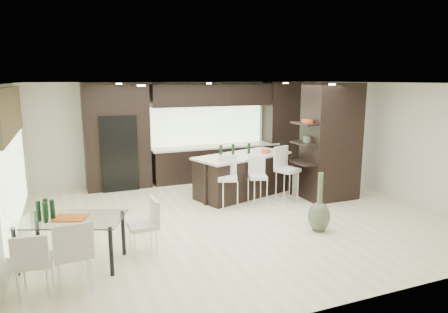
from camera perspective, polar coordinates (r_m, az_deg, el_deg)
name	(u,v)px	position (r m, az deg, el deg)	size (l,w,h in m)	color
ground	(235,216)	(8.29, 1.57, -8.56)	(8.00, 8.00, 0.00)	beige
back_wall	(185,131)	(11.20, -5.57, 3.63)	(8.00, 0.02, 2.70)	beige
left_wall	(10,169)	(7.35, -28.30, -1.53)	(0.02, 7.00, 2.70)	beige
right_wall	(390,141)	(10.21, 22.69, 2.11)	(0.02, 7.00, 2.70)	beige
ceiling	(236,83)	(7.82, 1.67, 10.43)	(8.00, 7.00, 0.02)	white
window_left	(14,166)	(7.54, -27.85, -1.20)	(0.04, 3.20, 1.90)	#B2D199
window_back	(206,123)	(11.32, -2.61, 4.77)	(3.40, 0.04, 1.20)	#B2D199
stone_accent	(10,112)	(7.42, -28.24, 5.63)	(0.08, 3.00, 0.80)	brown
ceiling_spots	(231,84)	(8.04, 0.95, 10.31)	(4.00, 3.00, 0.02)	white
back_cabinetry	(206,132)	(11.04, -2.59, 3.57)	(6.80, 0.68, 2.70)	black
refrigerator	(118,152)	(10.51, -14.91, 0.62)	(0.90, 0.68, 1.90)	black
partition_column	(331,142)	(9.59, 15.03, 2.07)	(1.20, 0.80, 2.70)	black
kitchen_island	(243,175)	(9.66, 2.67, -2.64)	(2.40, 1.03, 1.00)	black
stool_left	(227,188)	(8.66, 0.49, -4.48)	(0.41, 0.41, 0.93)	beige
stool_mid	(258,185)	(8.97, 4.82, -4.15)	(0.39, 0.39, 0.88)	beige
stool_right	(287,180)	(9.27, 8.99, -3.29)	(0.45, 0.45, 1.02)	beige
bench	(254,179)	(10.36, 4.36, -3.24)	(1.21, 0.46, 0.46)	black
floor_vase	(320,202)	(7.58, 13.50, -6.37)	(0.41, 0.41, 1.11)	#47563D
dining_table	(72,242)	(6.56, -20.85, -11.31)	(1.52, 0.86, 0.73)	white
chair_near	(73,257)	(5.83, -20.71, -13.23)	(0.49, 0.49, 0.91)	beige
chair_far	(35,265)	(5.89, -25.44, -13.87)	(0.44, 0.44, 0.81)	beige
chair_end	(143,229)	(6.63, -11.52, -10.15)	(0.44, 0.44, 0.82)	beige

